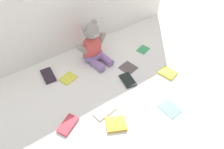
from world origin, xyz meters
TOP-DOWN VIEW (x-y plane):
  - ground_plane at (0.00, 0.00)m, footprint 3.20×3.20m
  - backdrop_drape at (0.00, 0.38)m, footprint 1.69×0.03m
  - teddy_bear at (0.05, 0.19)m, footprint 0.25×0.24m
  - book_case_0 at (0.20, -0.03)m, footprint 0.12×0.12m
  - book_case_1 at (0.38, -0.23)m, footprint 0.11×0.12m
  - book_case_2 at (-0.13, -0.35)m, footprint 0.14×0.13m
  - book_case_3 at (-0.19, 0.11)m, footprint 0.12×0.11m
  - book_case_4 at (0.41, 0.06)m, footprint 0.11×0.10m
  - book_case_5 at (0.19, -0.44)m, footprint 0.10×0.12m
  - book_case_6 at (-0.35, -0.20)m, footprint 0.14×0.12m
  - book_case_7 at (-0.29, 0.21)m, footprint 0.08×0.14m
  - book_case_8 at (0.12, -0.13)m, footprint 0.09×0.13m
  - book_case_9 at (-0.14, -0.24)m, footprint 0.14×0.08m

SIDE VIEW (x-z plane):
  - ground_plane at x=0.00m, z-range 0.00..0.00m
  - book_case_0 at x=0.20m, z-range 0.00..0.01m
  - book_case_4 at x=0.41m, z-range 0.00..0.01m
  - book_case_5 at x=0.19m, z-range 0.00..0.01m
  - book_case_3 at x=-0.19m, z-range 0.00..0.01m
  - book_case_9 at x=-0.14m, z-range 0.00..0.01m
  - book_case_1 at x=0.38m, z-range 0.00..0.01m
  - book_case_8 at x=0.12m, z-range 0.00..0.01m
  - book_case_6 at x=-0.35m, z-range 0.00..0.02m
  - book_case_2 at x=-0.13m, z-range 0.00..0.02m
  - book_case_7 at x=-0.29m, z-range 0.00..0.02m
  - teddy_bear at x=0.05m, z-range -0.04..0.26m
  - backdrop_drape at x=0.00m, z-range 0.00..0.66m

